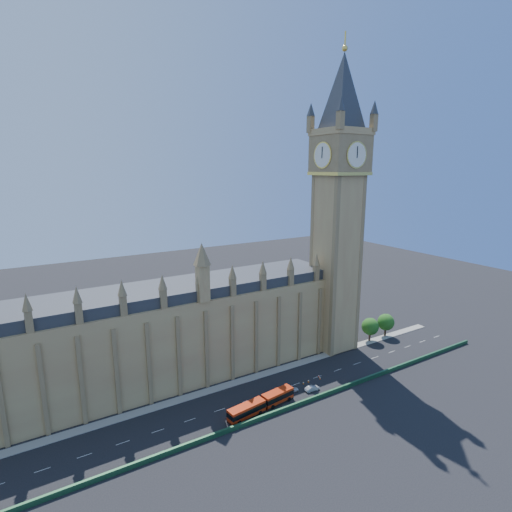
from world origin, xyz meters
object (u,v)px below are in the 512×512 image
red_bus (262,404)px  car_white (292,390)px  car_silver (312,388)px  car_grey (264,406)px

red_bus → car_white: 11.94m
car_silver → car_white: bearing=69.2°
red_bus → car_silver: bearing=-5.4°
car_white → car_silver: bearing=-113.2°
red_bus → car_white: red_bus is taller
red_bus → car_grey: (0.82, 0.34, -0.94)m
red_bus → car_grey: size_ratio=4.11×
car_grey → car_silver: car_grey is taller
red_bus → car_silver: 16.82m
car_grey → car_silver: 15.97m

